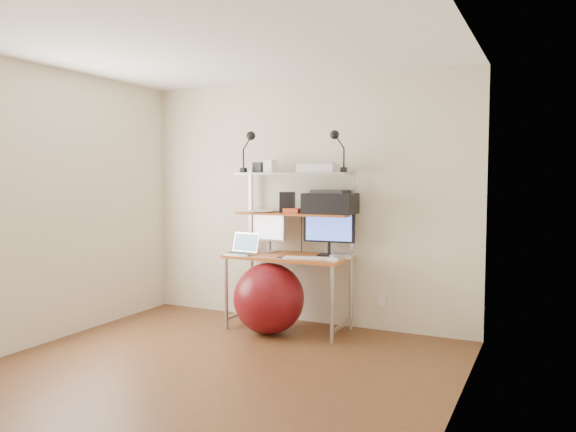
# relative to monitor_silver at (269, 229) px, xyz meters

# --- Properties ---
(room) EXTENTS (3.60, 3.60, 3.60)m
(room) POSITION_rel_monitor_silver_xyz_m (0.29, -1.59, 0.28)
(room) COLOR brown
(room) RESTS_ON ground
(computer_desk) EXTENTS (1.20, 0.60, 1.57)m
(computer_desk) POSITION_rel_monitor_silver_xyz_m (0.29, -0.08, -0.02)
(computer_desk) COLOR #C26F25
(computer_desk) RESTS_ON ground
(desktop) EXTENTS (1.20, 0.60, 0.00)m
(desktop) POSITION_rel_monitor_silver_xyz_m (0.29, -0.15, -0.23)
(desktop) COLOR #C26F25
(desktop) RESTS_ON computer_desk
(mid_shelf) EXTENTS (1.18, 0.34, 0.00)m
(mid_shelf) POSITION_rel_monitor_silver_xyz_m (0.29, -0.02, 0.18)
(mid_shelf) COLOR #C26F25
(mid_shelf) RESTS_ON computer_desk
(top_shelf) EXTENTS (1.18, 0.34, 0.00)m
(top_shelf) POSITION_rel_monitor_silver_xyz_m (0.29, -0.02, 0.58)
(top_shelf) COLOR #ADACB1
(top_shelf) RESTS_ON computer_desk
(floor) EXTENTS (3.60, 3.60, 0.00)m
(floor) POSITION_rel_monitor_silver_xyz_m (0.29, -1.59, -0.97)
(floor) COLOR brown
(floor) RESTS_ON ground
(wall_outlet) EXTENTS (0.08, 0.01, 0.12)m
(wall_outlet) POSITION_rel_monitor_silver_xyz_m (1.14, 0.20, -0.67)
(wall_outlet) COLOR white
(wall_outlet) RESTS_ON room
(monitor_silver) EXTENTS (0.39, 0.17, 0.44)m
(monitor_silver) POSITION_rel_monitor_silver_xyz_m (0.00, 0.00, 0.00)
(monitor_silver) COLOR #BCBCC1
(monitor_silver) RESTS_ON desktop
(monitor_black) EXTENTS (0.51, 0.16, 0.51)m
(monitor_black) POSITION_rel_monitor_silver_xyz_m (0.66, 0.00, 0.03)
(monitor_black) COLOR black
(monitor_black) RESTS_ON desktop
(laptop) EXTENTS (0.32, 0.27, 0.26)m
(laptop) POSITION_rel_monitor_silver_xyz_m (-0.15, -0.26, -0.19)
(laptop) COLOR silver
(laptop) RESTS_ON desktop
(keyboard) EXTENTS (0.48, 0.22, 0.01)m
(keyboard) POSITION_rel_monitor_silver_xyz_m (0.56, -0.30, -0.23)
(keyboard) COLOR white
(keyboard) RESTS_ON desktop
(mouse) EXTENTS (0.10, 0.07, 0.03)m
(mouse) POSITION_rel_monitor_silver_xyz_m (0.83, -0.30, -0.22)
(mouse) COLOR white
(mouse) RESTS_ON desktop
(mac_mini) EXTENTS (0.23, 0.23, 0.04)m
(mac_mini) POSITION_rel_monitor_silver_xyz_m (0.83, -0.09, -0.21)
(mac_mini) COLOR silver
(mac_mini) RESTS_ON desktop
(phone) EXTENTS (0.10, 0.14, 0.01)m
(phone) POSITION_rel_monitor_silver_xyz_m (0.32, -0.32, -0.23)
(phone) COLOR black
(phone) RESTS_ON desktop
(printer) EXTENTS (0.49, 0.34, 0.23)m
(printer) POSITION_rel_monitor_silver_xyz_m (0.68, -0.01, 0.29)
(printer) COLOR black
(printer) RESTS_ON mid_shelf
(nas_cube) EXTENTS (0.17, 0.17, 0.21)m
(nas_cube) POSITION_rel_monitor_silver_xyz_m (0.21, -0.01, 0.28)
(nas_cube) COLOR black
(nas_cube) RESTS_ON mid_shelf
(red_box) EXTENTS (0.18, 0.13, 0.05)m
(red_box) POSITION_rel_monitor_silver_xyz_m (0.31, -0.08, 0.20)
(red_box) COLOR #B7391D
(red_box) RESTS_ON mid_shelf
(scanner) EXTENTS (0.38, 0.26, 0.10)m
(scanner) POSITION_rel_monitor_silver_xyz_m (0.55, -0.03, 0.62)
(scanner) COLOR white
(scanner) RESTS_ON top_shelf
(box_white) EXTENTS (0.13, 0.11, 0.13)m
(box_white) POSITION_rel_monitor_silver_xyz_m (0.02, -0.01, 0.64)
(box_white) COLOR white
(box_white) RESTS_ON top_shelf
(box_grey) EXTENTS (0.12, 0.12, 0.11)m
(box_grey) POSITION_rel_monitor_silver_xyz_m (-0.11, 0.01, 0.63)
(box_grey) COLOR #2A2A2C
(box_grey) RESTS_ON top_shelf
(clip_lamp_left) EXTENTS (0.17, 0.09, 0.42)m
(clip_lamp_left) POSITION_rel_monitor_silver_xyz_m (-0.17, -0.10, 0.88)
(clip_lamp_left) COLOR black
(clip_lamp_left) RESTS_ON top_shelf
(clip_lamp_right) EXTENTS (0.16, 0.09, 0.40)m
(clip_lamp_right) POSITION_rel_monitor_silver_xyz_m (0.76, -0.08, 0.87)
(clip_lamp_right) COLOR black
(clip_lamp_right) RESTS_ON top_shelf
(exercise_ball) EXTENTS (0.68, 0.68, 0.68)m
(exercise_ball) POSITION_rel_monitor_silver_xyz_m (0.19, -0.37, -0.63)
(exercise_ball) COLOR maroon
(exercise_ball) RESTS_ON floor
(paper_stack) EXTENTS (0.42, 0.41, 0.02)m
(paper_stack) POSITION_rel_monitor_silver_xyz_m (-0.07, -0.03, 0.19)
(paper_stack) COLOR white
(paper_stack) RESTS_ON mid_shelf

